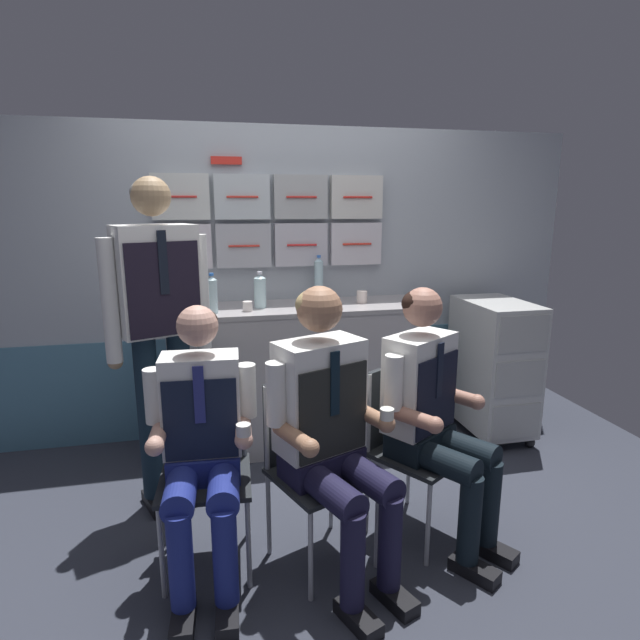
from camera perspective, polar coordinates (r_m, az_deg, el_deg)
ground at (r=2.83m, az=1.55°, el=-23.01°), size 4.80×4.80×0.04m
galley_bulkhead at (r=3.68m, az=-3.70°, el=3.96°), size 4.20×0.14×2.15m
galley_counter at (r=3.56m, az=-2.37°, el=-6.07°), size 1.71×0.53×0.97m
service_trolley at (r=3.86m, az=18.65°, el=-4.70°), size 0.40×0.65×0.97m
folding_chair_left at (r=2.50m, az=-12.57°, el=-14.02°), size 0.42×0.43×0.84m
crew_member_left at (r=2.29m, az=-12.96°, el=-12.58°), size 0.47×0.59×1.22m
folding_chair_right at (r=2.46m, az=-1.10°, el=-14.23°), size 0.52×0.52×0.84m
crew_member_right at (r=2.25m, az=1.13°, el=-11.18°), size 0.57×0.71×1.30m
folding_chair_by_counter at (r=2.67m, az=9.28°, el=-12.04°), size 0.55×0.55×0.84m
crew_member_by_counter at (r=2.53m, az=12.42°, el=-9.45°), size 0.60×0.67×1.26m
crew_member_standing at (r=2.80m, az=-17.39°, el=0.62°), size 0.52×0.37×1.77m
water_bottle_short at (r=3.59m, az=-0.13°, el=4.56°), size 0.06×0.06×0.32m
water_bottle_blue_cap at (r=3.23m, az=-11.86°, el=2.78°), size 0.06×0.06×0.25m
water_bottle_tall at (r=3.36m, az=-6.66°, el=3.22°), size 0.08×0.08×0.24m
coffee_cup_spare at (r=3.52m, az=4.67°, el=2.61°), size 0.07×0.07×0.08m
coffee_cup_white at (r=3.27m, az=-8.03°, el=1.55°), size 0.06×0.06×0.06m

